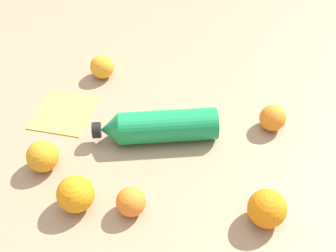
# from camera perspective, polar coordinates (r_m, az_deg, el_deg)

# --- Properties ---
(ground_plane) EXTENTS (2.40, 2.40, 0.00)m
(ground_plane) POSITION_cam_1_polar(r_m,az_deg,el_deg) (1.09, 1.40, -1.22)
(ground_plane) COLOR #9E7F60
(water_bottle) EXTENTS (0.27, 0.24, 0.08)m
(water_bottle) POSITION_cam_1_polar(r_m,az_deg,el_deg) (1.05, -1.32, -0.08)
(water_bottle) COLOR #198C4C
(water_bottle) RESTS_ON ground_plane
(orange_0) EXTENTS (0.06, 0.06, 0.06)m
(orange_0) POSITION_cam_1_polar(r_m,az_deg,el_deg) (0.92, -4.87, -9.83)
(orange_0) COLOR orange
(orange_0) RESTS_ON ground_plane
(orange_1) EXTENTS (0.08, 0.08, 0.08)m
(orange_1) POSITION_cam_1_polar(r_m,az_deg,el_deg) (0.94, -11.98, -8.68)
(orange_1) COLOR orange
(orange_1) RESTS_ON ground_plane
(orange_2) EXTENTS (0.08, 0.08, 0.08)m
(orange_2) POSITION_cam_1_polar(r_m,az_deg,el_deg) (0.92, 12.81, -10.47)
(orange_2) COLOR orange
(orange_2) RESTS_ON ground_plane
(orange_3) EXTENTS (0.07, 0.07, 0.07)m
(orange_3) POSITION_cam_1_polar(r_m,az_deg,el_deg) (1.25, -8.60, 7.66)
(orange_3) COLOR orange
(orange_3) RESTS_ON ground_plane
(orange_4) EXTENTS (0.07, 0.07, 0.07)m
(orange_4) POSITION_cam_1_polar(r_m,az_deg,el_deg) (1.03, -16.06, -3.83)
(orange_4) COLOR orange
(orange_4) RESTS_ON ground_plane
(orange_5) EXTENTS (0.07, 0.07, 0.07)m
(orange_5) POSITION_cam_1_polar(r_m,az_deg,el_deg) (1.11, 13.50, 1.03)
(orange_5) COLOR orange
(orange_5) RESTS_ON ground_plane
(folded_napkin) EXTENTS (0.19, 0.20, 0.01)m
(folded_napkin) POSITION_cam_1_polar(r_m,az_deg,el_deg) (1.18, -13.46, 1.80)
(folded_napkin) COLOR #E5B24C
(folded_napkin) RESTS_ON ground_plane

